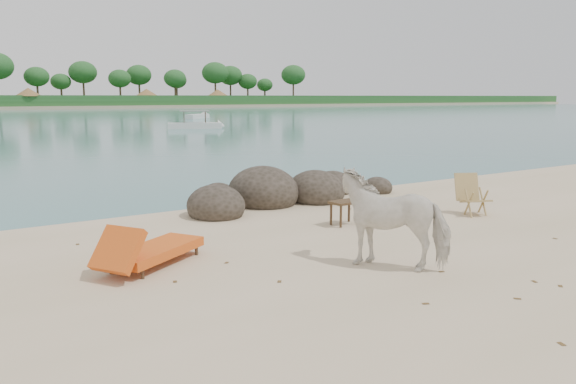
# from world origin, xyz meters

# --- Properties ---
(boulders) EXTENTS (6.49, 3.03, 1.35)m
(boulders) POSITION_xyz_m (1.49, 5.51, 0.26)
(boulders) COLOR #2B251C
(boulders) RESTS_ON ground
(cow) EXTENTS (1.83, 2.00, 1.58)m
(cow) POSITION_xyz_m (0.14, -0.17, 0.79)
(cow) COLOR white
(cow) RESTS_ON ground
(side_table) EXTENTS (0.68, 0.46, 0.53)m
(side_table) POSITION_xyz_m (1.30, 2.52, 0.26)
(side_table) COLOR black
(side_table) RESTS_ON ground
(lounge_chair) EXTENTS (2.31, 1.84, 0.67)m
(lounge_chair) POSITION_xyz_m (-3.16, 1.99, 0.34)
(lounge_chair) COLOR red
(lounge_chair) RESTS_ON ground
(deck_chair) EXTENTS (0.86, 0.88, 0.97)m
(deck_chair) POSITION_xyz_m (4.53, 1.64, 0.48)
(deck_chair) COLOR tan
(deck_chair) RESTS_ON ground
(boat_mid) EXTENTS (5.36, 3.16, 2.60)m
(boat_mid) POSITION_xyz_m (14.42, 40.20, 1.30)
(boat_mid) COLOR silver
(boat_mid) RESTS_ON water
(boat_far) EXTENTS (5.02, 4.45, 0.64)m
(boat_far) POSITION_xyz_m (24.61, 62.44, 0.32)
(boat_far) COLOR silver
(boat_far) RESTS_ON water
(dead_leaves) EXTENTS (8.09, 7.62, 0.00)m
(dead_leaves) POSITION_xyz_m (-0.21, 0.04, 0.00)
(dead_leaves) COLOR brown
(dead_leaves) RESTS_ON ground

